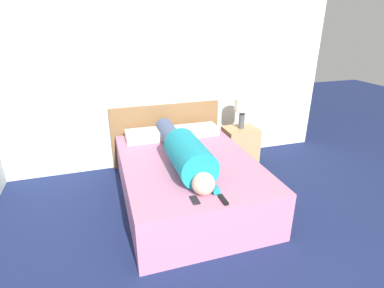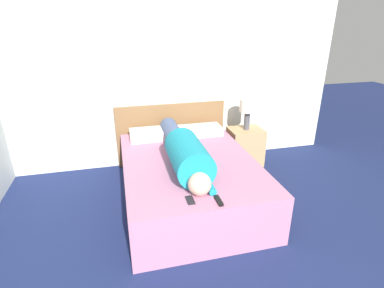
# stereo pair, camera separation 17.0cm
# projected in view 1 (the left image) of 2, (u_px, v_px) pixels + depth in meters

# --- Properties ---
(wall_back) EXTENTS (5.22, 0.06, 2.60)m
(wall_back) POSITION_uv_depth(u_px,v_px,m) (153.00, 74.00, 4.02)
(wall_back) COLOR silver
(wall_back) RESTS_ON ground_plane
(bed) EXTENTS (1.44, 1.97, 0.52)m
(bed) POSITION_uv_depth(u_px,v_px,m) (188.00, 180.00, 3.45)
(bed) COLOR #B2708E
(bed) RESTS_ON ground_plane
(headboard) EXTENTS (1.56, 0.04, 0.88)m
(headboard) POSITION_uv_depth(u_px,v_px,m) (167.00, 134.00, 4.33)
(headboard) COLOR brown
(headboard) RESTS_ON ground_plane
(nightstand) EXTENTS (0.47, 0.37, 0.54)m
(nightstand) POSITION_uv_depth(u_px,v_px,m) (240.00, 146.00, 4.37)
(nightstand) COLOR tan
(nightstand) RESTS_ON ground_plane
(table_lamp) EXTENTS (0.23, 0.23, 0.43)m
(table_lamp) POSITION_uv_depth(u_px,v_px,m) (243.00, 107.00, 4.15)
(table_lamp) COLOR #4C4C51
(table_lamp) RESTS_ON nightstand
(person_lying) EXTENTS (0.37, 1.72, 0.37)m
(person_lying) POSITION_uv_depth(u_px,v_px,m) (184.00, 152.00, 3.17)
(person_lying) COLOR #DBB293
(person_lying) RESTS_ON bed
(pillow_near_headboard) EXTENTS (0.63, 0.30, 0.12)m
(pillow_near_headboard) POSITION_uv_depth(u_px,v_px,m) (150.00, 135.00, 3.90)
(pillow_near_headboard) COLOR silver
(pillow_near_headboard) RESTS_ON bed
(pillow_second) EXTENTS (0.60, 0.30, 0.11)m
(pillow_second) POSITION_uv_depth(u_px,v_px,m) (195.00, 130.00, 4.07)
(pillow_second) COLOR silver
(pillow_second) RESTS_ON bed
(tv_remote) EXTENTS (0.04, 0.15, 0.02)m
(tv_remote) POSITION_uv_depth(u_px,v_px,m) (223.00, 200.00, 2.59)
(tv_remote) COLOR black
(tv_remote) RESTS_ON bed
(cell_phone) EXTENTS (0.06, 0.13, 0.01)m
(cell_phone) POSITION_uv_depth(u_px,v_px,m) (195.00, 200.00, 2.59)
(cell_phone) COLOR black
(cell_phone) RESTS_ON bed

